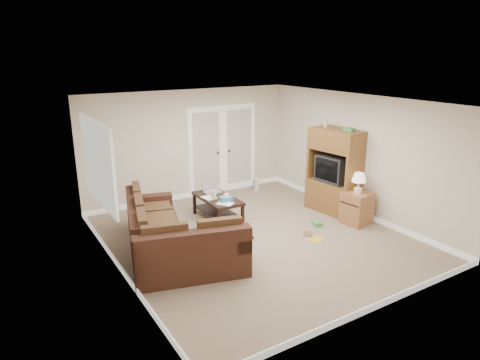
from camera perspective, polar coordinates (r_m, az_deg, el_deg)
floor at (r=7.97m, az=2.08°, el=-7.73°), size 5.50×5.50×0.00m
ceiling at (r=7.29m, az=2.29°, el=10.42°), size 5.00×5.50×0.02m
wall_left at (r=6.55m, az=-16.35°, el=-2.26°), size 0.02×5.50×2.50m
wall_right at (r=9.13m, az=15.37°, el=3.18°), size 0.02×5.50×2.50m
wall_back at (r=9.87m, az=-6.74°, el=4.68°), size 5.00×0.02×2.50m
wall_front at (r=5.60m, az=18.10°, el=-5.72°), size 5.00×0.02×2.50m
baseboards at (r=7.95m, az=2.09°, el=-7.40°), size 5.00×5.50×0.10m
french_doors at (r=10.27m, az=-2.31°, el=4.03°), size 1.80×0.05×2.13m
window_left at (r=7.41m, az=-18.39°, el=2.19°), size 0.05×1.92×1.42m
sectional_sofa at (r=7.26m, az=-9.46°, el=-7.77°), size 1.93×3.01×0.82m
coffee_table at (r=8.72m, az=-3.04°, el=-3.62°), size 0.61×1.20×0.82m
tv_armoire at (r=9.20m, az=12.57°, el=1.23°), size 0.74×1.17×1.91m
side_cabinet at (r=8.79m, az=15.30°, el=-3.28°), size 0.55×0.55×1.05m
space_heater at (r=10.53m, az=2.16°, el=-0.60°), size 0.13×0.12×0.31m
floor_magazine at (r=8.02m, az=10.12°, el=-7.83°), size 0.32×0.27×0.01m
floor_greenbox at (r=8.62m, az=10.20°, el=-5.74°), size 0.20×0.23×0.08m
floor_book at (r=8.22m, az=8.46°, el=-7.06°), size 0.27×0.28×0.02m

